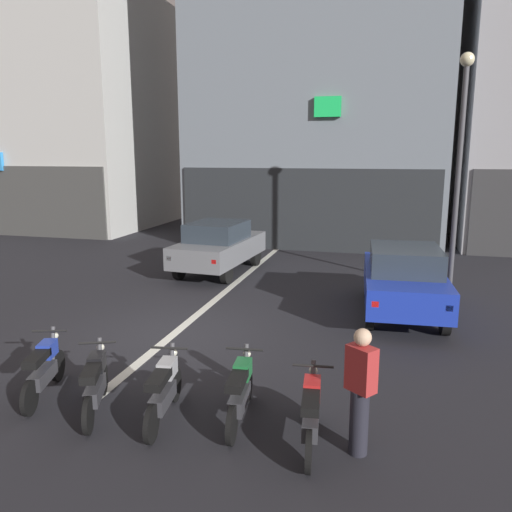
{
  "coord_description": "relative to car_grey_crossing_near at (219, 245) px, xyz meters",
  "views": [
    {
      "loc": [
        4.29,
        -9.19,
        3.75
      ],
      "look_at": [
        1.32,
        2.0,
        1.4
      ],
      "focal_mm": 35.43,
      "sensor_mm": 36.0,
      "label": 1
    }
  ],
  "objects": [
    {
      "name": "ground_plane",
      "position": [
        0.92,
        -5.81,
        -0.89
      ],
      "size": [
        120.0,
        120.0,
        0.0
      ],
      "primitive_type": "plane",
      "color": "#232328"
    },
    {
      "name": "lane_centre_line",
      "position": [
        0.92,
        0.19,
        -0.88
      ],
      "size": [
        0.2,
        18.0,
        0.01
      ],
      "primitive_type": "cube",
      "color": "silver",
      "rests_on": "ground"
    },
    {
      "name": "building_corner_left",
      "position": [
        -10.73,
        8.67,
        4.9
      ],
      "size": [
        8.14,
        8.28,
        11.59
      ],
      "color": "silver",
      "rests_on": "ground"
    },
    {
      "name": "building_mid_block",
      "position": [
        2.05,
        8.67,
        7.63
      ],
      "size": [
        10.42,
        8.77,
        17.07
      ],
      "color": "gray",
      "rests_on": "ground"
    },
    {
      "name": "car_grey_crossing_near",
      "position": [
        0.0,
        0.0,
        0.0
      ],
      "size": [
        2.06,
        4.22,
        1.64
      ],
      "color": "black",
      "rests_on": "ground"
    },
    {
      "name": "car_blue_parked_kerbside",
      "position": [
        5.61,
        -2.98,
        0.0
      ],
      "size": [
        2.01,
        4.2,
        1.64
      ],
      "color": "black",
      "rests_on": "ground"
    },
    {
      "name": "street_lamp",
      "position": [
        6.93,
        -0.44,
        2.98
      ],
      "size": [
        0.36,
        0.36,
        6.29
      ],
      "color": "#47474C",
      "rests_on": "ground"
    },
    {
      "name": "motorcycle_blue_row_leftmost",
      "position": [
        0.11,
        -8.72,
        -0.43
      ],
      "size": [
        0.64,
        1.62,
        0.98
      ],
      "color": "black",
      "rests_on": "ground"
    },
    {
      "name": "motorcycle_black_row_left_mid",
      "position": [
        1.17,
        -8.96,
        -0.43
      ],
      "size": [
        0.73,
        1.58,
        0.98
      ],
      "color": "black",
      "rests_on": "ground"
    },
    {
      "name": "motorcycle_silver_row_centre",
      "position": [
        2.23,
        -8.9,
        -0.43
      ],
      "size": [
        0.55,
        1.66,
        0.98
      ],
      "color": "black",
      "rests_on": "ground"
    },
    {
      "name": "motorcycle_green_row_right_mid",
      "position": [
        3.3,
        -8.66,
        -0.43
      ],
      "size": [
        0.55,
        1.67,
        0.98
      ],
      "color": "black",
      "rests_on": "ground"
    },
    {
      "name": "motorcycle_red_row_rightmost",
      "position": [
        4.36,
        -8.99,
        -0.43
      ],
      "size": [
        0.55,
        1.67,
        0.98
      ],
      "color": "black",
      "rests_on": "ground"
    },
    {
      "name": "person_by_motorcycles",
      "position": [
        4.97,
        -9.04,
        -0.03
      ],
      "size": [
        0.42,
        0.39,
        1.67
      ],
      "color": "#23232D",
      "rests_on": "ground"
    }
  ]
}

